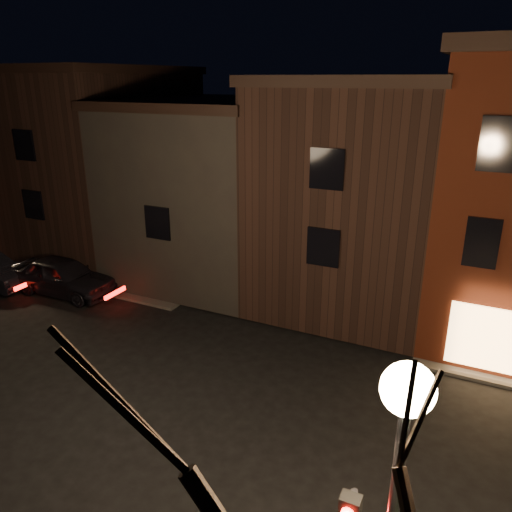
{
  "coord_description": "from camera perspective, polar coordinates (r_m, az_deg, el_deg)",
  "views": [
    {
      "loc": [
        6.72,
        -10.78,
        9.43
      ],
      "look_at": [
        -0.89,
        4.87,
        3.2
      ],
      "focal_mm": 35.0,
      "sensor_mm": 36.0,
      "label": 1
    }
  ],
  "objects": [
    {
      "name": "street_lamp_near",
      "position": [
        6.41,
        15.91,
        -22.72
      ],
      "size": [
        0.6,
        0.6,
        6.48
      ],
      "color": "black",
      "rests_on": "sidewalk_near_right"
    },
    {
      "name": "parked_car_a",
      "position": [
        24.51,
        -21.17,
        -2.17
      ],
      "size": [
        5.1,
        2.18,
        1.72
      ],
      "primitive_type": "imported",
      "rotation": [
        0.0,
        0.0,
        1.6
      ],
      "color": "black",
      "rests_on": "ground"
    },
    {
      "name": "row_building_c",
      "position": [
        29.33,
        -16.98,
        10.34
      ],
      "size": [
        7.3,
        10.3,
        9.9
      ],
      "color": "black",
      "rests_on": "ground"
    },
    {
      "name": "row_building_a",
      "position": [
        22.38,
        11.99,
        7.42
      ],
      "size": [
        7.3,
        10.3,
        9.4
      ],
      "color": "black",
      "rests_on": "ground"
    },
    {
      "name": "ground",
      "position": [
        15.82,
        -5.04,
        -16.99
      ],
      "size": [
        120.0,
        120.0,
        0.0
      ],
      "primitive_type": "plane",
      "color": "black",
      "rests_on": "ground"
    },
    {
      "name": "sidewalk_far_left",
      "position": [
        41.82,
        -14.72,
        6.1
      ],
      "size": [
        30.0,
        30.0,
        0.12
      ],
      "primitive_type": "cube",
      "color": "#2D2B28",
      "rests_on": "ground"
    },
    {
      "name": "row_building_b",
      "position": [
        25.18,
        -4.39,
        7.97
      ],
      "size": [
        7.8,
        10.3,
        8.4
      ],
      "color": "black",
      "rests_on": "ground"
    }
  ]
}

